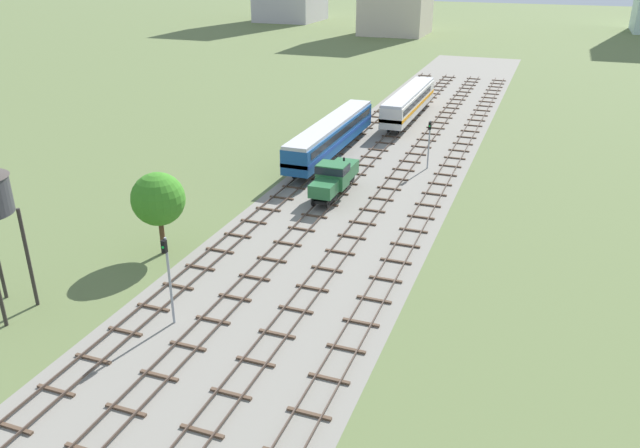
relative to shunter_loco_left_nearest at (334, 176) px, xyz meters
name	(u,v)px	position (x,y,z in m)	size (l,w,h in m)	color
ground_plane	(360,195)	(2.22, 1.26, -2.01)	(480.00, 480.00, 0.00)	#5B6B3D
ballast_bed	(360,195)	(2.22, 1.26, -2.01)	(17.30, 176.00, 0.01)	gray
track_far_left	(300,182)	(-4.43, 2.26, -1.87)	(2.40, 126.00, 0.29)	#47382D
track_left	(341,187)	(0.00, 2.26, -1.87)	(2.40, 126.00, 0.29)	#47382D
track_centre_left	(385,193)	(4.43, 2.26, -1.87)	(2.40, 126.00, 0.29)	#47382D
track_centre	(431,199)	(8.87, 2.26, -1.87)	(2.40, 126.00, 0.29)	#47382D
shunter_loco_left_nearest	(334,176)	(0.00, 0.00, 0.00)	(2.74, 8.46, 3.10)	#286638
passenger_coach_far_left_near	(331,134)	(-4.43, 11.82, 0.60)	(2.96, 22.00, 3.80)	#194C8C
diesel_railcar_left_mid	(409,101)	(0.00, 30.86, 0.59)	(2.96, 20.50, 3.80)	beige
signal_post_nearest	(168,271)	(-2.22, -24.29, 1.71)	(0.28, 0.47, 5.92)	gray
signal_post_near	(429,138)	(6.65, 11.27, 1.31)	(0.28, 0.47, 5.21)	gray
lineside_tree_0	(158,199)	(-8.38, -15.96, 2.45)	(4.05, 4.05, 6.51)	#4C331E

